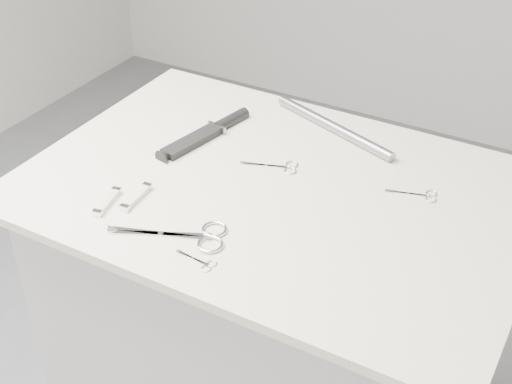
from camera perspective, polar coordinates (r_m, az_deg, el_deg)
The scene contains 10 objects.
plinth at distance 1.73m, azimuth 1.36°, elevation -12.51°, with size 0.90×0.60×0.90m, color #B2B2AF.
display_board at distance 1.43m, azimuth 1.61°, elevation 0.17°, with size 1.00×0.70×0.02m, color beige.
large_shears at distance 1.29m, azimuth -5.00°, elevation -3.51°, with size 0.21×0.13×0.01m.
embroidery_scissors_a at distance 1.48m, azimuth 1.93°, elevation 2.04°, with size 0.12×0.07×0.00m.
embroidery_scissors_b at distance 1.43m, azimuth 12.98°, elevation -0.24°, with size 0.10×0.05×0.00m.
tiny_scissors at distance 1.23m, azimuth -4.47°, elevation -5.60°, with size 0.08×0.03×0.00m.
sheathed_knife at distance 1.59m, azimuth -3.69°, elevation 4.88°, with size 0.09×0.25×0.03m.
pocket_knife_a at distance 1.40m, azimuth -9.55°, elevation -0.38°, with size 0.03×0.09×0.01m.
pocket_knife_b at distance 1.40m, azimuth -11.81°, elevation -0.74°, with size 0.04×0.09×0.01m.
metal_rail at distance 1.61m, azimuth 6.21°, elevation 5.20°, with size 0.02×0.02×0.34m, color gray.
Camera 1 is at (0.54, -1.04, 1.72)m, focal length 50.00 mm.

